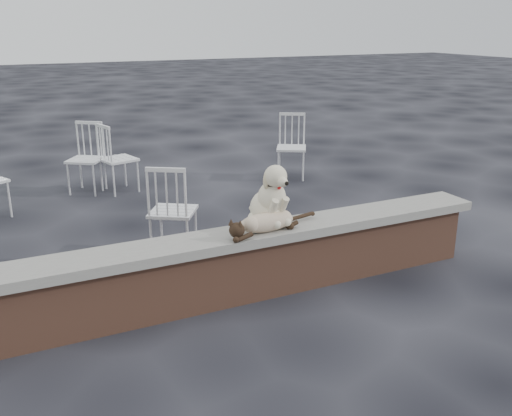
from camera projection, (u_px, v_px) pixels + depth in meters
name	position (u px, v px, depth m)	size (l,w,h in m)	color
ground	(154.00, 316.00, 4.51)	(60.00, 60.00, 0.00)	black
brick_wall	(152.00, 287.00, 4.43)	(6.00, 0.30, 0.50)	brown
capstone	(150.00, 253.00, 4.34)	(6.20, 0.40, 0.08)	slate
dog	(267.00, 193.00, 4.75)	(0.36, 0.47, 0.55)	beige
cat	(267.00, 221.00, 4.65)	(1.08, 0.26, 0.18)	tan
chair_e	(118.00, 158.00, 7.66)	(0.56, 0.56, 0.94)	white
chair_b	(86.00, 158.00, 7.63)	(0.56, 0.56, 0.94)	white
chair_d	(291.00, 147.00, 8.34)	(0.56, 0.56, 0.94)	white
chair_c	(173.00, 210.00, 5.56)	(0.56, 0.56, 0.94)	white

